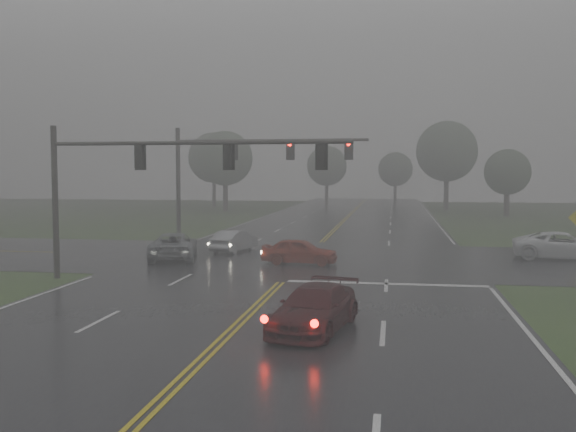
% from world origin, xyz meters
% --- Properties ---
extents(ground, '(180.00, 180.00, 0.00)m').
position_xyz_m(ground, '(0.00, 0.00, 0.00)').
color(ground, '#2B451D').
rests_on(ground, ground).
extents(main_road, '(18.00, 160.00, 0.02)m').
position_xyz_m(main_road, '(0.00, 20.00, 0.00)').
color(main_road, black).
rests_on(main_road, ground).
extents(cross_street, '(120.00, 14.00, 0.02)m').
position_xyz_m(cross_street, '(0.00, 22.00, 0.00)').
color(cross_street, black).
rests_on(cross_street, ground).
extents(stop_bar, '(8.50, 0.50, 0.01)m').
position_xyz_m(stop_bar, '(4.50, 14.40, 0.00)').
color(stop_bar, silver).
rests_on(stop_bar, ground).
extents(sedan_maroon, '(2.73, 4.87, 1.33)m').
position_xyz_m(sedan_maroon, '(2.45, 5.97, 0.00)').
color(sedan_maroon, '#35090C').
rests_on(sedan_maroon, ground).
extents(sedan_red, '(4.01, 1.79, 1.34)m').
position_xyz_m(sedan_red, '(0.00, 19.64, 0.00)').
color(sedan_red, '#991F0D').
rests_on(sedan_red, ground).
extents(sedan_silver, '(2.21, 4.11, 1.29)m').
position_xyz_m(sedan_silver, '(-4.59, 24.04, 0.00)').
color(sedan_silver, '#96989C').
rests_on(sedan_silver, ground).
extents(car_grey, '(3.62, 5.61, 1.44)m').
position_xyz_m(car_grey, '(-7.11, 20.44, 0.00)').
color(car_grey, slate).
rests_on(car_grey, ground).
extents(pickup_white, '(5.63, 3.17, 1.48)m').
position_xyz_m(pickup_white, '(13.97, 23.71, 0.00)').
color(pickup_white, white).
rests_on(pickup_white, ground).
extents(signal_gantry_near, '(13.44, 0.30, 6.84)m').
position_xyz_m(signal_gantry_near, '(-6.00, 13.63, 4.84)').
color(signal_gantry_near, black).
rests_on(signal_gantry_near, ground).
extents(signal_gantry_far, '(13.43, 0.40, 7.84)m').
position_xyz_m(signal_gantry_far, '(-6.09, 30.28, 5.50)').
color(signal_gantry_far, black).
rests_on(signal_gantry_far, ground).
extents(tree_nw_a, '(6.57, 6.57, 9.65)m').
position_xyz_m(tree_nw_a, '(-15.23, 61.90, 6.35)').
color(tree_nw_a, '#352822').
rests_on(tree_nw_a, ground).
extents(tree_ne_a, '(7.52, 7.52, 11.05)m').
position_xyz_m(tree_ne_a, '(11.20, 68.77, 7.27)').
color(tree_ne_a, '#352822').
rests_on(tree_ne_a, ground).
extents(tree_n_mid, '(5.77, 5.77, 8.48)m').
position_xyz_m(tree_n_mid, '(-4.76, 78.87, 5.57)').
color(tree_n_mid, '#352822').
rests_on(tree_n_mid, ground).
extents(tree_e_near, '(4.89, 4.89, 7.18)m').
position_xyz_m(tree_e_near, '(16.71, 58.37, 4.71)').
color(tree_e_near, '#352822').
rests_on(tree_e_near, ground).
extents(tree_nw_b, '(6.87, 6.87, 10.09)m').
position_xyz_m(tree_nw_b, '(-19.33, 71.26, 6.64)').
color(tree_nw_b, '#352822').
rests_on(tree_nw_b, ground).
extents(tree_n_far, '(5.30, 5.30, 7.78)m').
position_xyz_m(tree_n_far, '(4.99, 87.58, 5.12)').
color(tree_n_far, '#352822').
rests_on(tree_n_far, ground).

